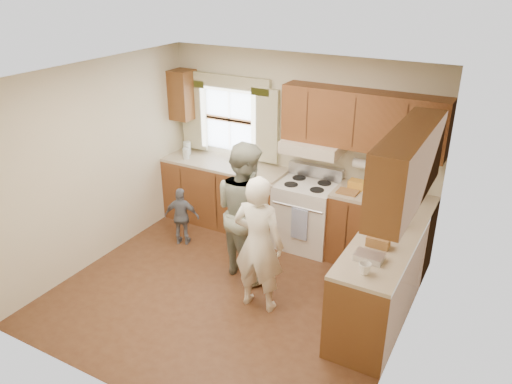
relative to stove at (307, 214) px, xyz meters
The scene contains 6 objects.
room 1.66m from the stove, 101.81° to the right, with size 3.80×3.80×3.80m.
kitchen_fixtures 0.60m from the stove, 48.86° to the right, with size 3.80×2.25×2.15m.
stove is the anchor object (origin of this frame).
woman_left 1.52m from the stove, 87.01° to the right, with size 0.57×0.37×1.56m, color white.
woman_right 1.11m from the stove, 111.05° to the right, with size 0.82×0.64×1.69m, color #243D2B.
child 1.67m from the stove, 152.15° to the right, with size 0.48×0.20×0.81m, color slate.
Camera 1 is at (2.57, -4.08, 3.47)m, focal length 35.00 mm.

